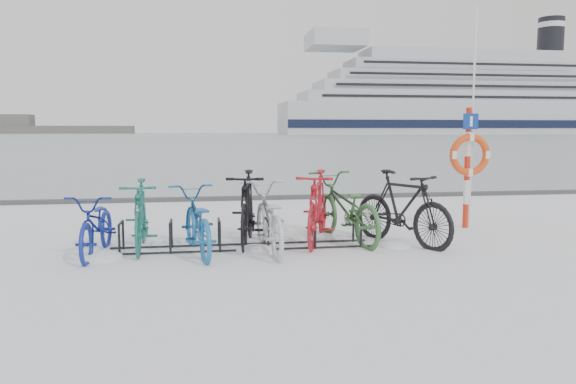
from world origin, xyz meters
TOP-DOWN VIEW (x-y plane):
  - ground at (0.00, 0.00)m, footprint 900.00×900.00m
  - ice_sheet at (0.00, 155.00)m, footprint 400.00×298.00m
  - quay_edge at (0.00, 5.90)m, footprint 400.00×0.25m
  - bike_rack at (0.00, 0.00)m, footprint 4.00×0.48m
  - lifebuoy_station at (4.21, 1.10)m, footprint 0.77×0.22m
  - cruise_ferry at (92.66, 185.54)m, footprint 130.05×24.55m
  - bike_0 at (-2.11, -0.09)m, footprint 0.73×1.83m
  - bike_1 at (-1.53, 0.18)m, footprint 0.56×1.84m
  - bike_2 at (-0.70, -0.24)m, footprint 0.98×2.01m
  - bike_3 at (0.09, 0.32)m, footprint 0.88×2.07m
  - bike_4 at (0.36, -0.21)m, footprint 0.80×2.04m
  - bike_5 at (1.21, 0.25)m, footprint 1.20×2.07m
  - bike_6 at (1.69, 0.34)m, footprint 1.22×2.29m
  - bike_7 at (2.52, -0.04)m, footprint 1.43×2.04m
  - snow_drifts at (-0.02, -0.03)m, footprint 4.93×1.58m

SIDE VIEW (x-z plane):
  - ground at x=0.00m, z-range 0.00..0.00m
  - snow_drifts at x=-0.02m, z-range -0.11..0.11m
  - ice_sheet at x=0.00m, z-range 0.00..0.02m
  - quay_edge at x=0.00m, z-range 0.00..0.10m
  - bike_rack at x=0.00m, z-range -0.05..0.41m
  - bike_0 at x=-2.11m, z-range 0.00..0.94m
  - bike_2 at x=-0.70m, z-range 0.00..1.01m
  - bike_4 at x=0.36m, z-range 0.00..1.05m
  - bike_1 at x=-1.53m, z-range 0.00..1.10m
  - bike_6 at x=1.69m, z-range 0.00..1.14m
  - bike_5 at x=1.21m, z-range 0.00..1.20m
  - bike_3 at x=0.09m, z-range 0.00..1.20m
  - bike_7 at x=2.52m, z-range 0.00..1.21m
  - lifebuoy_station at x=4.21m, z-range -0.66..3.35m
  - cruise_ferry at x=92.66m, z-range -9.73..33.00m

